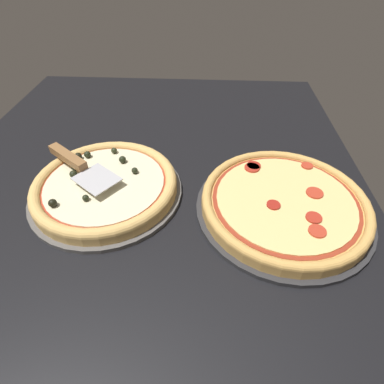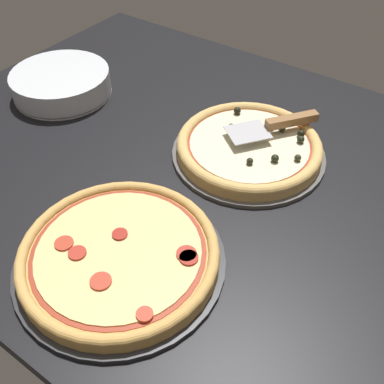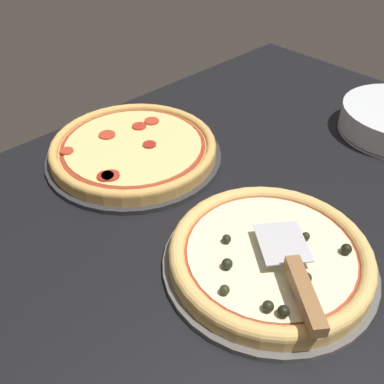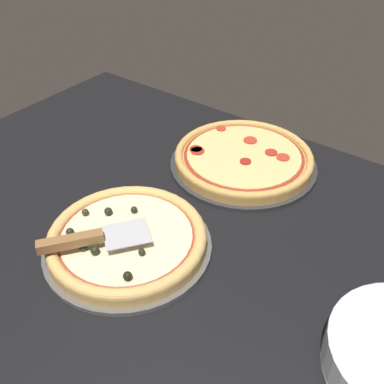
% 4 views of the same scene
% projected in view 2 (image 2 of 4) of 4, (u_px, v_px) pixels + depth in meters
% --- Properties ---
extents(ground_plane, '(1.47, 1.05, 0.04)m').
position_uv_depth(ground_plane, '(210.00, 175.00, 1.00)').
color(ground_plane, black).
extents(pizza_pan_front, '(0.35, 0.35, 0.01)m').
position_uv_depth(pizza_pan_front, '(248.00, 153.00, 1.02)').
color(pizza_pan_front, '#565451').
rests_on(pizza_pan_front, ground_plane).
extents(pizza_front, '(0.33, 0.33, 0.04)m').
position_uv_depth(pizza_front, '(249.00, 146.00, 1.01)').
color(pizza_front, '#DBAD60').
rests_on(pizza_front, pizza_pan_front).
extents(pizza_pan_back, '(0.38, 0.38, 0.01)m').
position_uv_depth(pizza_pan_back, '(120.00, 261.00, 0.80)').
color(pizza_pan_back, '#2D2D30').
rests_on(pizza_pan_back, ground_plane).
extents(pizza_back, '(0.35, 0.35, 0.03)m').
position_uv_depth(pizza_back, '(119.00, 254.00, 0.79)').
color(pizza_back, tan).
rests_on(pizza_back, pizza_pan_back).
extents(serving_spatula, '(0.17, 0.20, 0.02)m').
position_uv_depth(serving_spatula, '(282.00, 123.00, 1.01)').
color(serving_spatula, '#B7B7BC').
rests_on(serving_spatula, pizza_front).
extents(plate_stack, '(0.26, 0.26, 0.06)m').
position_uv_depth(plate_stack, '(61.00, 83.00, 1.19)').
color(plate_stack, silver).
rests_on(plate_stack, ground_plane).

